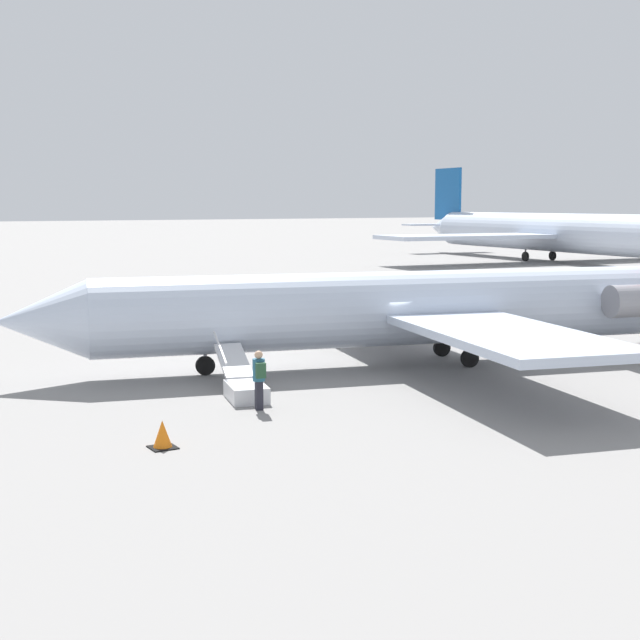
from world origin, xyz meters
name	(u,v)px	position (x,y,z in m)	size (l,w,h in m)	color
ground_plane	(400,365)	(0.00, 0.00, 0.00)	(600.00, 600.00, 0.00)	gray
airplane_main	(424,306)	(-0.92, 0.24, 2.16)	(28.77, 22.01, 7.19)	silver
airplane_far_right	(560,232)	(-48.88, -39.26, 3.08)	(39.21, 50.98, 10.36)	silver
boarding_stairs	(243,385)	(7.51, 2.08, 0.38)	(1.98, 4.14, 1.76)	silver
passenger	(259,376)	(7.88, 3.86, 1.00)	(0.41, 0.56, 1.74)	#23232D
traffic_cone_near_stairs	(163,435)	(11.78, 6.27, 0.33)	(0.63, 0.63, 0.70)	black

